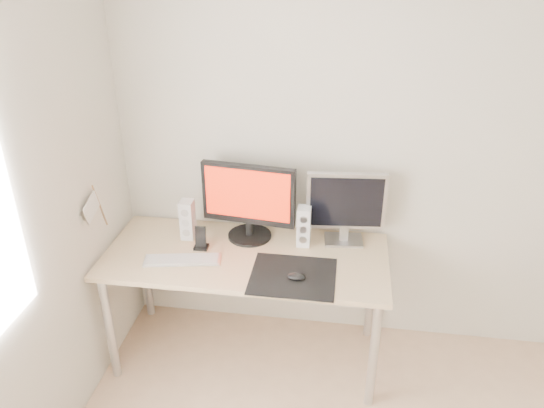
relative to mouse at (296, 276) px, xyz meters
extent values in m
plane|color=white|center=(0.62, 0.58, 0.50)|extent=(3.50, 0.00, 3.50)
cube|color=black|center=(-0.02, 0.03, -0.02)|extent=(0.45, 0.40, 0.00)
ellipsoid|color=black|center=(0.00, 0.00, 0.00)|extent=(0.10, 0.06, 0.04)
cube|color=#D1B587|center=(-0.31, 0.21, -0.04)|extent=(1.60, 0.70, 0.03)
cylinder|color=silver|center=(-1.05, -0.08, -0.40)|extent=(0.05, 0.05, 0.70)
cylinder|color=silver|center=(0.43, -0.08, -0.40)|extent=(0.05, 0.05, 0.70)
cylinder|color=silver|center=(-1.05, 0.50, -0.40)|extent=(0.05, 0.05, 0.70)
cylinder|color=silver|center=(0.43, 0.50, -0.40)|extent=(0.05, 0.05, 0.70)
cylinder|color=black|center=(-0.32, 0.40, -0.01)|extent=(0.29, 0.29, 0.02)
cylinder|color=black|center=(-0.32, 0.40, 0.06)|extent=(0.04, 0.04, 0.12)
cube|color=black|center=(-0.32, 0.39, 0.27)|extent=(0.55, 0.11, 0.36)
cube|color=#FF250D|center=(-0.33, 0.37, 0.28)|extent=(0.50, 0.06, 0.30)
cube|color=#AAAAAC|center=(0.23, 0.43, -0.01)|extent=(0.23, 0.18, 0.01)
cube|color=#AFAFB2|center=(0.23, 0.43, 0.04)|extent=(0.05, 0.04, 0.10)
cube|color=#B5B4B7|center=(0.23, 0.43, 0.24)|extent=(0.45, 0.08, 0.34)
cube|color=black|center=(0.24, 0.41, 0.24)|extent=(0.41, 0.04, 0.30)
cube|color=white|center=(-0.68, 0.34, 0.10)|extent=(0.08, 0.09, 0.24)
cylinder|color=#ADADAF|center=(-0.68, 0.30, 0.03)|extent=(0.05, 0.01, 0.05)
cylinder|color=silver|center=(-0.68, 0.30, 0.10)|extent=(0.05, 0.01, 0.05)
cylinder|color=#ACACAE|center=(-0.68, 0.30, 0.16)|extent=(0.05, 0.01, 0.05)
cube|color=white|center=(0.00, 0.36, 0.10)|extent=(0.08, 0.09, 0.24)
cylinder|color=#ABABAD|center=(0.00, 0.32, 0.03)|extent=(0.05, 0.01, 0.05)
cylinder|color=silver|center=(0.00, 0.32, 0.10)|extent=(0.05, 0.01, 0.05)
cylinder|color=silver|center=(0.00, 0.32, 0.16)|extent=(0.05, 0.01, 0.05)
cube|color=silver|center=(-0.64, 0.09, -0.02)|extent=(0.43, 0.19, 0.01)
cube|color=silver|center=(-0.64, 0.09, -0.01)|extent=(0.41, 0.18, 0.01)
cube|color=black|center=(-0.57, 0.23, -0.01)|extent=(0.08, 0.07, 0.02)
cube|color=black|center=(-0.57, 0.23, 0.06)|extent=(0.06, 0.03, 0.12)
cylinder|color=#A57F54|center=(-1.10, 0.13, 0.27)|extent=(0.01, 0.10, 0.29)
cube|color=white|center=(-1.10, 0.04, 0.31)|extent=(0.00, 0.19, 0.15)
camera|label=1|loc=(0.21, -2.29, 1.59)|focal=35.00mm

